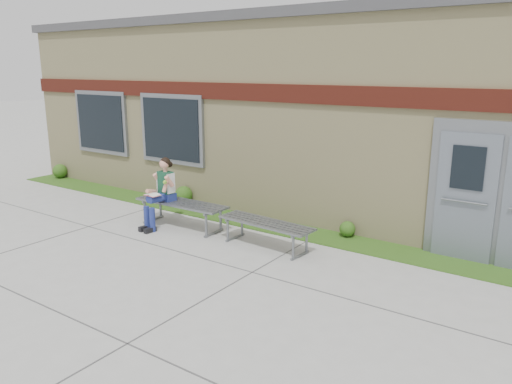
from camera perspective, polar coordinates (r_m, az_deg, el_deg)
The scene contains 9 objects.
ground at distance 8.07m, azimuth -8.40°, elevation -8.64°, with size 80.00×80.00×0.00m, color #9E9E99.
grass_strip at distance 9.99m, azimuth 1.83°, elevation -3.90°, with size 16.00×0.80×0.02m, color #234712.
school_building at distance 12.52m, azimuth 10.49°, elevation 9.33°, with size 16.20×6.22×4.20m.
bench_left at distance 9.94m, azimuth -8.50°, elevation -1.79°, with size 2.00×0.60×0.52m.
bench_right at distance 8.76m, azimuth 1.14°, elevation -4.10°, with size 1.83×0.63×0.47m.
girl at distance 9.95m, azimuth -10.81°, elevation 0.17°, with size 0.46×0.80×1.38m.
shrub_west at distance 15.25m, azimuth -21.49°, elevation 2.25°, with size 0.40×0.40×0.40m, color #234712.
shrub_mid at distance 11.67m, azimuth -8.27°, elevation -0.30°, with size 0.40×0.40×0.40m, color #234712.
shrub_east at distance 9.46m, azimuth 10.40°, elevation -4.18°, with size 0.29×0.29×0.29m, color #234712.
Camera 1 is at (5.15, -5.38, 3.10)m, focal length 35.00 mm.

